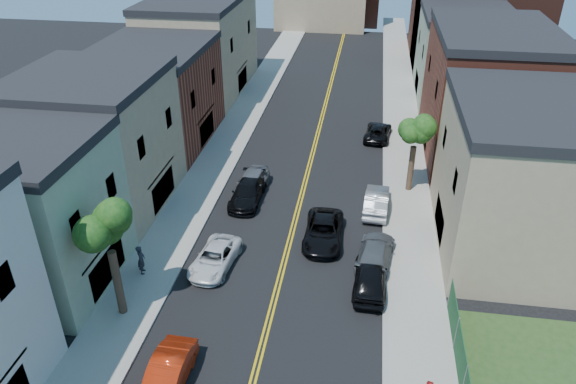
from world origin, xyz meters
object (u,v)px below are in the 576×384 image
at_px(red_sedan, 167,376).
at_px(pedestrian_left, 141,260).
at_px(black_car_left, 248,192).
at_px(black_car_right, 370,277).
at_px(dark_car_right_far, 378,132).
at_px(silver_car_right, 376,201).
at_px(black_suv_lane, 323,231).
at_px(white_pickup, 215,258).
at_px(grey_car_left, 251,183).
at_px(grey_car_right, 375,252).

relative_size(red_sedan, pedestrian_left, 2.43).
bearing_deg(red_sedan, pedestrian_left, 120.43).
bearing_deg(black_car_left, black_car_right, -42.54).
height_order(black_car_right, dark_car_right_far, black_car_right).
relative_size(silver_car_right, black_suv_lane, 0.89).
height_order(black_car_left, pedestrian_left, pedestrian_left).
xyz_separation_m(white_pickup, black_car_left, (0.27, 7.93, 0.09)).
bearing_deg(grey_car_left, pedestrian_left, -107.23).
bearing_deg(grey_car_left, black_car_right, -42.16).
relative_size(silver_car_right, dark_car_right_far, 0.99).
relative_size(grey_car_right, dark_car_right_far, 1.05).
height_order(grey_car_right, black_car_right, black_car_right).
bearing_deg(dark_car_right_far, black_car_right, 95.36).
distance_m(grey_car_left, pedestrian_left, 11.39).
xyz_separation_m(grey_car_left, dark_car_right_far, (9.30, 11.51, -0.16)).
relative_size(white_pickup, grey_car_right, 0.94).
distance_m(red_sedan, dark_car_right_far, 31.21).
relative_size(black_car_right, dark_car_right_far, 1.01).
relative_size(black_car_left, dark_car_right_far, 1.08).
bearing_deg(silver_car_right, grey_car_right, 93.09).
bearing_deg(red_sedan, black_car_left, 91.29).
height_order(silver_car_right, pedestrian_left, pedestrian_left).
height_order(black_car_left, black_car_right, black_car_right).
height_order(red_sedan, pedestrian_left, pedestrian_left).
relative_size(grey_car_left, black_suv_lane, 0.92).
distance_m(red_sedan, black_car_right, 12.42).
bearing_deg(white_pickup, black_car_right, 2.87).
height_order(white_pickup, dark_car_right_far, dark_car_right_far).
distance_m(silver_car_right, pedestrian_left, 16.56).
distance_m(white_pickup, black_suv_lane, 7.25).
xyz_separation_m(silver_car_right, pedestrian_left, (-13.62, -9.41, 0.32)).
xyz_separation_m(black_car_left, black_car_right, (9.04, -8.53, 0.07)).
bearing_deg(silver_car_right, white_pickup, 43.11).
bearing_deg(pedestrian_left, white_pickup, -88.05).
bearing_deg(black_car_right, pedestrian_left, 3.99).
distance_m(grey_car_left, black_car_right, 13.31).
height_order(red_sedan, dark_car_right_far, red_sedan).
bearing_deg(black_car_right, silver_car_right, -91.03).
distance_m(white_pickup, black_car_right, 9.33).
bearing_deg(black_suv_lane, white_pickup, -149.50).
bearing_deg(dark_car_right_far, silver_car_right, 96.06).
relative_size(red_sedan, white_pickup, 0.98).
xyz_separation_m(grey_car_left, grey_car_right, (9.30, -7.21, -0.10)).
bearing_deg(silver_car_right, grey_car_left, -3.84).
bearing_deg(white_pickup, grey_car_left, 94.92).
distance_m(silver_car_right, dark_car_right_far, 12.64).
distance_m(white_pickup, silver_car_right, 12.50).
bearing_deg(black_car_right, white_pickup, -3.02).
height_order(black_car_right, silver_car_right, black_car_right).
xyz_separation_m(black_car_right, black_suv_lane, (-3.10, 4.34, -0.08)).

